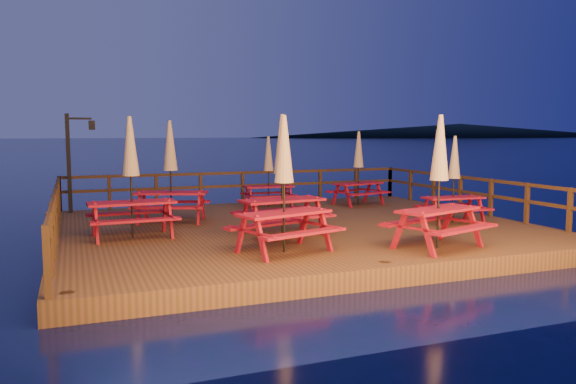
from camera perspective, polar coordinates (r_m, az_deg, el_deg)
name	(u,v)px	position (r m, az deg, el deg)	size (l,w,h in m)	color
ground	(295,240)	(14.96, 0.69, -4.85)	(500.00, 500.00, 0.00)	black
deck	(295,232)	(14.93, 0.69, -4.10)	(12.00, 10.00, 0.40)	#453216
deck_piles	(295,251)	(15.02, 0.69, -5.97)	(11.44, 9.44, 1.40)	#352310
railing	(272,190)	(16.44, -1.60, 0.25)	(11.80, 9.75, 1.10)	#352310
lamp_post	(74,154)	(18.21, -20.92, 3.67)	(0.85, 0.18, 3.00)	black
headland_right	(460,130)	(309.24, 17.07, 6.00)	(230.40, 86.40, 7.00)	black
picnic_table_0	(439,179)	(12.17, 15.10, 1.24)	(2.36, 2.14, 2.80)	maroon
picnic_table_1	(131,175)	(13.42, -15.66, 1.66)	(2.02, 1.68, 2.81)	maroon
picnic_table_2	(282,173)	(13.27, -0.58, 1.97)	(2.19, 1.89, 2.86)	maroon
picnic_table_3	(268,170)	(18.29, -2.00, 2.21)	(1.67, 1.40, 2.31)	maroon
picnic_table_4	(358,167)	(18.99, 7.16, 2.56)	(2.01, 1.79, 2.46)	maroon
picnic_table_5	(284,182)	(11.33, -0.40, 1.04)	(2.32, 2.08, 2.78)	maroon
picnic_table_6	(454,178)	(15.73, 16.50, 1.39)	(1.73, 1.46, 2.34)	maroon
picnic_table_7	(171,170)	(15.51, -11.85, 2.22)	(2.35, 2.15, 2.75)	maroon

